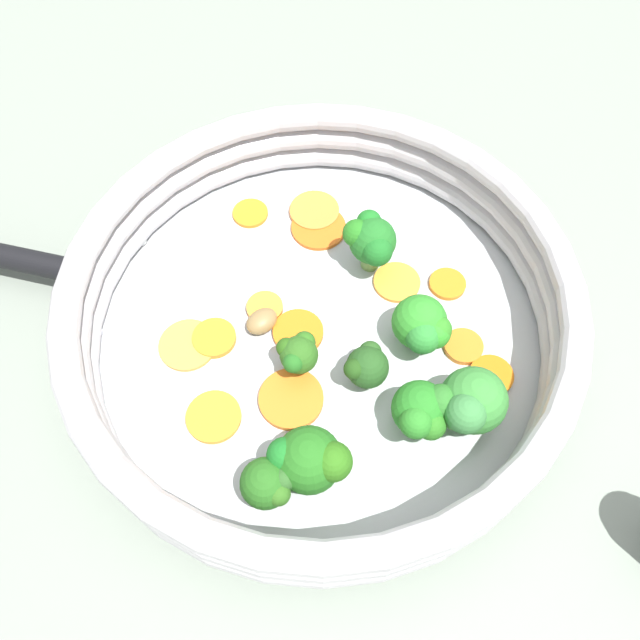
# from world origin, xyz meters

# --- Properties ---
(ground_plane) EXTENTS (4.00, 4.00, 0.00)m
(ground_plane) POSITION_xyz_m (0.00, 0.00, 0.00)
(ground_plane) COLOR gray
(skillet) EXTENTS (0.36, 0.36, 0.02)m
(skillet) POSITION_xyz_m (0.00, 0.00, 0.01)
(skillet) COLOR #B2B5B7
(skillet) RESTS_ON ground_plane
(skillet_rim_wall) EXTENTS (0.38, 0.38, 0.06)m
(skillet_rim_wall) POSITION_xyz_m (0.00, 0.00, 0.05)
(skillet_rim_wall) COLOR #B7B3B8
(skillet_rim_wall) RESTS_ON skillet
(skillet_rivet_left) EXTENTS (0.01, 0.01, 0.01)m
(skillet_rivet_left) POSITION_xyz_m (0.11, 0.13, 0.02)
(skillet_rivet_left) COLOR #B4BABB
(skillet_rivet_left) RESTS_ON skillet
(skillet_rivet_right) EXTENTS (0.01, 0.01, 0.01)m
(skillet_rivet_right) POSITION_xyz_m (0.03, 0.17, 0.02)
(skillet_rivet_right) COLOR #B1B1BB
(skillet_rivet_right) RESTS_ON skillet
(carrot_slice_0) EXTENTS (0.04, 0.04, 0.01)m
(carrot_slice_0) POSITION_xyz_m (-0.04, -0.10, 0.02)
(carrot_slice_0) COLOR orange
(carrot_slice_0) RESTS_ON skillet
(carrot_slice_1) EXTENTS (0.06, 0.06, 0.01)m
(carrot_slice_1) POSITION_xyz_m (0.12, -0.02, 0.02)
(carrot_slice_1) COLOR orange
(carrot_slice_1) RESTS_ON skillet
(carrot_slice_2) EXTENTS (0.04, 0.04, 0.00)m
(carrot_slice_2) POSITION_xyz_m (0.03, -0.07, 0.02)
(carrot_slice_2) COLOR orange
(carrot_slice_2) RESTS_ON skillet
(carrot_slice_3) EXTENTS (0.07, 0.07, 0.01)m
(carrot_slice_3) POSITION_xyz_m (-0.05, 0.03, 0.02)
(carrot_slice_3) COLOR orange
(carrot_slice_3) RESTS_ON skillet
(carrot_slice_4) EXTENTS (0.04, 0.04, 0.00)m
(carrot_slice_4) POSITION_xyz_m (0.13, 0.04, 0.02)
(carrot_slice_4) COLOR orange
(carrot_slice_4) RESTS_ON skillet
(carrot_slice_5) EXTENTS (0.05, 0.05, 0.01)m
(carrot_slice_5) POSITION_xyz_m (0.01, 0.08, 0.02)
(carrot_slice_5) COLOR orange
(carrot_slice_5) RESTS_ON skillet
(carrot_slice_6) EXTENTS (0.05, 0.05, 0.00)m
(carrot_slice_6) POSITION_xyz_m (-0.06, 0.09, 0.02)
(carrot_slice_6) COLOR orange
(carrot_slice_6) RESTS_ON skillet
(carrot_slice_7) EXTENTS (0.05, 0.05, 0.00)m
(carrot_slice_7) POSITION_xyz_m (0.10, -0.02, 0.02)
(carrot_slice_7) COLOR orange
(carrot_slice_7) RESTS_ON skillet
(carrot_slice_8) EXTENTS (0.03, 0.03, 0.00)m
(carrot_slice_8) POSITION_xyz_m (0.02, -0.11, 0.02)
(carrot_slice_8) COLOR orange
(carrot_slice_8) RESTS_ON skillet
(carrot_slice_9) EXTENTS (0.06, 0.06, 0.00)m
(carrot_slice_9) POSITION_xyz_m (0.01, 0.10, 0.02)
(carrot_slice_9) COLOR #EC993E
(carrot_slice_9) RESTS_ON skillet
(carrot_slice_10) EXTENTS (0.04, 0.04, 0.01)m
(carrot_slice_10) POSITION_xyz_m (0.03, 0.04, 0.02)
(carrot_slice_10) COLOR orange
(carrot_slice_10) RESTS_ON skillet
(carrot_slice_11) EXTENTS (0.05, 0.05, 0.00)m
(carrot_slice_11) POSITION_xyz_m (0.00, 0.02, 0.02)
(carrot_slice_11) COLOR orange
(carrot_slice_11) RESTS_ON skillet
(carrot_slice_12) EXTENTS (0.05, 0.05, 0.00)m
(carrot_slice_12) POSITION_xyz_m (-0.07, -0.12, 0.02)
(carrot_slice_12) COLOR orange
(carrot_slice_12) RESTS_ON skillet
(broccoli_floret_0) EXTENTS (0.05, 0.04, 0.05)m
(broccoli_floret_0) POSITION_xyz_m (0.05, -0.05, 0.05)
(broccoli_floret_0) COLOR #6F9748
(broccoli_floret_0) RESTS_ON skillet
(broccoli_floret_1) EXTENTS (0.04, 0.05, 0.05)m
(broccoli_floret_1) POSITION_xyz_m (-0.09, -0.05, 0.05)
(broccoli_floret_1) COLOR #6B8951
(broccoli_floret_1) RESTS_ON skillet
(broccoli_floret_2) EXTENTS (0.03, 0.03, 0.04)m
(broccoli_floret_2) POSITION_xyz_m (-0.05, -0.02, 0.04)
(broccoli_floret_2) COLOR #668A54
(broccoli_floret_2) RESTS_ON skillet
(broccoli_floret_3) EXTENTS (0.05, 0.05, 0.05)m
(broccoli_floret_3) POSITION_xyz_m (-0.11, 0.03, 0.04)
(broccoli_floret_3) COLOR #84A368
(broccoli_floret_3) RESTS_ON skillet
(broccoli_floret_4) EXTENTS (0.05, 0.04, 0.05)m
(broccoli_floret_4) POSITION_xyz_m (-0.03, -0.07, 0.04)
(broccoli_floret_4) COLOR #5F9854
(broccoli_floret_4) RESTS_ON skillet
(broccoli_floret_5) EXTENTS (0.05, 0.05, 0.05)m
(broccoli_floret_5) POSITION_xyz_m (-0.10, -0.08, 0.05)
(broccoli_floret_5) COLOR #6EA552
(broccoli_floret_5) RESTS_ON skillet
(broccoli_floret_6) EXTENTS (0.03, 0.03, 0.04)m
(broccoli_floret_6) POSITION_xyz_m (-0.03, 0.02, 0.04)
(broccoli_floret_6) COLOR #7CB070
(broccoli_floret_6) RESTS_ON skillet
(broccoli_floret_7) EXTENTS (0.03, 0.04, 0.04)m
(broccoli_floret_7) POSITION_xyz_m (-0.12, 0.06, 0.04)
(broccoli_floret_7) COLOR #6F9D52
(broccoli_floret_7) RESTS_ON skillet
(mushroom_piece_0) EXTENTS (0.03, 0.03, 0.01)m
(mushroom_piece_0) POSITION_xyz_m (0.01, 0.04, 0.02)
(mushroom_piece_0) COLOR olive
(mushroom_piece_0) RESTS_ON skillet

